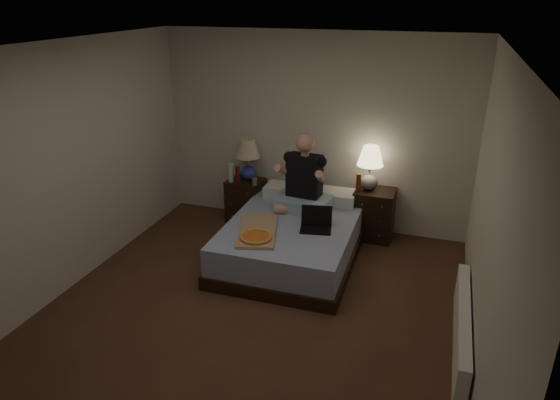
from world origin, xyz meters
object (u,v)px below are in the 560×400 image
(pizza_box, at_px, (256,238))
(soda_can, at_px, (254,181))
(bed, at_px, (292,240))
(lamp_right, at_px, (370,168))
(laptop, at_px, (316,220))
(lamp_left, at_px, (248,160))
(nightstand_left, at_px, (246,200))
(nightstand_right, at_px, (374,214))
(beer_bottle_right, at_px, (358,183))
(beer_bottle_left, at_px, (238,175))
(water_bottle, at_px, (231,173))
(radiator, at_px, (462,329))
(person, at_px, (303,173))

(pizza_box, bearing_deg, soda_can, 95.60)
(bed, height_order, pizza_box, pizza_box)
(lamp_right, bearing_deg, laptop, -112.67)
(lamp_left, bearing_deg, lamp_right, 0.61)
(nightstand_left, distance_m, nightstand_right, 1.72)
(soda_can, bearing_deg, beer_bottle_right, 2.31)
(lamp_left, relative_size, pizza_box, 0.74)
(beer_bottle_left, height_order, pizza_box, beer_bottle_left)
(lamp_right, relative_size, beer_bottle_left, 2.43)
(water_bottle, height_order, beer_bottle_left, water_bottle)
(bed, bearing_deg, beer_bottle_right, 50.29)
(nightstand_left, height_order, pizza_box, nightstand_left)
(bed, distance_m, lamp_right, 1.32)
(beer_bottle_right, bearing_deg, nightstand_right, 28.63)
(beer_bottle_left, xyz_separation_m, beer_bottle_right, (1.57, 0.07, 0.05))
(lamp_right, distance_m, pizza_box, 1.77)
(soda_can, bearing_deg, beer_bottle_left, -176.80)
(soda_can, bearing_deg, nightstand_right, 6.03)
(lamp_left, relative_size, laptop, 1.65)
(lamp_right, xyz_separation_m, laptop, (-0.41, -0.98, -0.33))
(lamp_right, height_order, pizza_box, lamp_right)
(water_bottle, height_order, radiator, water_bottle)
(nightstand_left, relative_size, beer_bottle_left, 2.54)
(nightstand_right, bearing_deg, nightstand_left, -178.01)
(water_bottle, xyz_separation_m, radiator, (2.94, -1.77, -0.51))
(lamp_right, distance_m, water_bottle, 1.80)
(radiator, bearing_deg, nightstand_left, 146.00)
(laptop, bearing_deg, nightstand_left, 131.54)
(lamp_left, distance_m, radiator, 3.42)
(soda_can, relative_size, beer_bottle_right, 0.43)
(beer_bottle_right, bearing_deg, beer_bottle_left, -177.56)
(beer_bottle_right, height_order, pizza_box, beer_bottle_right)
(person, bearing_deg, nightstand_left, 161.11)
(lamp_left, relative_size, radiator, 0.35)
(water_bottle, relative_size, beer_bottle_left, 1.09)
(nightstand_left, xyz_separation_m, pizza_box, (0.68, -1.39, 0.22))
(beer_bottle_right, relative_size, radiator, 0.14)
(nightstand_right, relative_size, lamp_right, 1.14)
(nightstand_left, distance_m, beer_bottle_right, 1.59)
(person, xyz_separation_m, laptop, (0.30, -0.51, -0.35))
(lamp_left, bearing_deg, soda_can, -45.88)
(lamp_left, relative_size, person, 0.60)
(nightstand_right, bearing_deg, laptop, -116.67)
(beer_bottle_right, relative_size, laptop, 0.68)
(beer_bottle_right, relative_size, person, 0.25)
(bed, xyz_separation_m, nightstand_left, (-0.90, 0.81, 0.06))
(soda_can, height_order, beer_bottle_right, beer_bottle_right)
(pizza_box, bearing_deg, person, 60.35)
(beer_bottle_right, height_order, person, person)
(water_bottle, bearing_deg, beer_bottle_left, -13.34)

